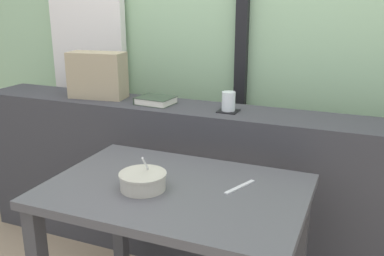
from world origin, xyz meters
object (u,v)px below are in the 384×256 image
at_px(closed_book, 155,100).
at_px(soup_bowl, 143,181).
at_px(coaster_square, 228,111).
at_px(juice_glass, 229,102).
at_px(throw_pillow, 98,75).
at_px(breakfast_table, 176,215).
at_px(fork_utensil, 240,187).

bearing_deg(closed_book, soup_bowl, -66.75).
distance_m(coaster_square, juice_glass, 0.05).
relative_size(juice_glass, throw_pillow, 0.30).
height_order(breakfast_table, juice_glass, juice_glass).
xyz_separation_m(closed_book, soup_bowl, (0.29, -0.69, -0.14)).
distance_m(coaster_square, throw_pillow, 0.80).
distance_m(coaster_square, soup_bowl, 0.70).
xyz_separation_m(closed_book, fork_utensil, (0.64, -0.53, -0.17)).
distance_m(juice_glass, throw_pillow, 0.79).
height_order(juice_glass, soup_bowl, juice_glass).
relative_size(coaster_square, throw_pillow, 0.31).
bearing_deg(juice_glass, fork_utensil, -67.15).
distance_m(breakfast_table, closed_book, 0.80).
xyz_separation_m(juice_glass, fork_utensil, (0.22, -0.52, -0.20)).
bearing_deg(coaster_square, breakfast_table, -91.35).
bearing_deg(coaster_square, soup_bowl, -100.15).
relative_size(throw_pillow, soup_bowl, 1.74).
height_order(throw_pillow, soup_bowl, throw_pillow).
xyz_separation_m(coaster_square, soup_bowl, (-0.12, -0.68, -0.13)).
relative_size(breakfast_table, throw_pillow, 3.16).
xyz_separation_m(throw_pillow, fork_utensil, (1.01, -0.54, -0.28)).
bearing_deg(throw_pillow, coaster_square, -1.25).
bearing_deg(coaster_square, fork_utensil, -67.15).
relative_size(soup_bowl, fork_utensil, 1.08).
relative_size(coaster_square, fork_utensil, 0.59).
bearing_deg(coaster_square, juice_glass, 0.00).
bearing_deg(juice_glass, breakfast_table, -91.35).
bearing_deg(closed_book, fork_utensil, -39.81).
bearing_deg(closed_book, coaster_square, -0.85).
relative_size(coaster_square, juice_glass, 1.03).
height_order(breakfast_table, coaster_square, coaster_square).
bearing_deg(juice_glass, throw_pillow, 178.75).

